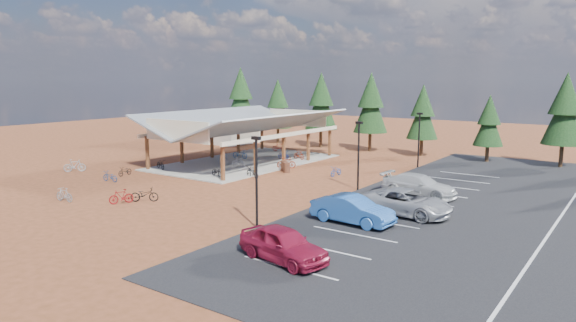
% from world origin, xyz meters
% --- Properties ---
extents(ground, '(140.00, 140.00, 0.00)m').
position_xyz_m(ground, '(0.00, 0.00, 0.00)').
color(ground, brown).
rests_on(ground, ground).
extents(asphalt_lot, '(27.00, 44.00, 0.04)m').
position_xyz_m(asphalt_lot, '(18.50, 3.00, 0.02)').
color(asphalt_lot, black).
rests_on(asphalt_lot, ground).
extents(concrete_pad, '(10.60, 18.60, 0.10)m').
position_xyz_m(concrete_pad, '(-10.00, 7.00, 0.05)').
color(concrete_pad, gray).
rests_on(concrete_pad, ground).
extents(bike_pavilion, '(11.65, 19.40, 4.97)m').
position_xyz_m(bike_pavilion, '(-10.00, 7.00, 3.82)').
color(bike_pavilion, '#502816').
rests_on(bike_pavilion, concrete_pad).
extents(outbuilding, '(11.00, 7.00, 3.90)m').
position_xyz_m(outbuilding, '(-24.00, 18.00, 2.03)').
color(outbuilding, '#ADA593').
rests_on(outbuilding, ground).
extents(lamp_post_0, '(0.50, 0.25, 5.14)m').
position_xyz_m(lamp_post_0, '(5.00, -10.00, 2.98)').
color(lamp_post_0, black).
rests_on(lamp_post_0, ground).
extents(lamp_post_1, '(0.50, 0.25, 5.14)m').
position_xyz_m(lamp_post_1, '(5.00, 2.00, 2.98)').
color(lamp_post_1, black).
rests_on(lamp_post_1, ground).
extents(lamp_post_2, '(0.50, 0.25, 5.14)m').
position_xyz_m(lamp_post_2, '(5.00, 14.00, 2.98)').
color(lamp_post_2, black).
rests_on(lamp_post_2, ground).
extents(trash_bin_0, '(0.60, 0.60, 0.90)m').
position_xyz_m(trash_bin_0, '(-3.53, 4.85, 0.45)').
color(trash_bin_0, '#4F2C1C').
rests_on(trash_bin_0, ground).
extents(trash_bin_1, '(0.60, 0.60, 0.90)m').
position_xyz_m(trash_bin_1, '(-4.33, 5.57, 0.45)').
color(trash_bin_1, '#4F2C1C').
rests_on(trash_bin_1, ground).
extents(pine_0, '(4.19, 4.19, 9.76)m').
position_xyz_m(pine_0, '(-23.51, 22.15, 5.96)').
color(pine_0, '#382314').
rests_on(pine_0, ground).
extents(pine_1, '(3.52, 3.52, 8.20)m').
position_xyz_m(pine_1, '(-16.57, 21.24, 5.01)').
color(pine_1, '#382314').
rests_on(pine_1, ground).
extents(pine_2, '(3.86, 3.86, 8.98)m').
position_xyz_m(pine_2, '(-10.06, 21.14, 5.49)').
color(pine_2, '#382314').
rests_on(pine_2, ground).
extents(pine_3, '(3.84, 3.84, 8.95)m').
position_xyz_m(pine_3, '(-3.64, 21.44, 5.46)').
color(pine_3, '#382314').
rests_on(pine_3, ground).
extents(pine_4, '(3.29, 3.29, 7.65)m').
position_xyz_m(pine_4, '(2.52, 21.32, 4.67)').
color(pine_4, '#382314').
rests_on(pine_4, ground).
extents(pine_5, '(2.87, 2.87, 6.69)m').
position_xyz_m(pine_5, '(9.35, 21.28, 4.08)').
color(pine_5, '#382314').
rests_on(pine_5, ground).
extents(pine_6, '(3.80, 3.80, 8.85)m').
position_xyz_m(pine_6, '(15.84, 22.00, 5.40)').
color(pine_6, '#382314').
rests_on(pine_6, ground).
extents(bike_0, '(1.75, 1.10, 0.87)m').
position_xyz_m(bike_0, '(-13.63, -0.74, 0.53)').
color(bike_0, black).
rests_on(bike_0, concrete_pad).
extents(bike_1, '(1.86, 1.03, 1.08)m').
position_xyz_m(bike_1, '(-10.97, 4.77, 0.64)').
color(bike_1, '#9DA0A6').
rests_on(bike_1, concrete_pad).
extents(bike_2, '(1.80, 0.80, 0.92)m').
position_xyz_m(bike_2, '(-11.80, 8.19, 0.56)').
color(bike_2, '#235594').
rests_on(bike_2, concrete_pad).
extents(bike_3, '(1.67, 0.85, 0.97)m').
position_xyz_m(bike_3, '(-11.64, 14.76, 0.58)').
color(bike_3, maroon).
rests_on(bike_3, concrete_pad).
extents(bike_4, '(1.63, 0.96, 0.81)m').
position_xyz_m(bike_4, '(-7.05, -0.37, 0.50)').
color(bike_4, black).
rests_on(bike_4, concrete_pad).
extents(bike_5, '(1.54, 0.47, 0.92)m').
position_xyz_m(bike_5, '(-8.52, 4.16, 0.56)').
color(bike_5, '#A0A2A9').
rests_on(bike_5, concrete_pad).
extents(bike_6, '(1.70, 0.94, 0.84)m').
position_xyz_m(bike_6, '(-7.90, 10.40, 0.52)').
color(bike_6, navy).
rests_on(bike_6, concrete_pad).
extents(bike_7, '(1.57, 0.74, 0.91)m').
position_xyz_m(bike_7, '(-6.57, 11.24, 0.56)').
color(bike_7, '#993119').
rests_on(bike_7, concrete_pad).
extents(bike_8, '(0.80, 1.60, 0.80)m').
position_xyz_m(bike_8, '(-14.04, -4.31, 0.40)').
color(bike_8, black).
rests_on(bike_8, ground).
extents(bike_9, '(1.54, 1.81, 1.12)m').
position_xyz_m(bike_9, '(-19.22, -5.76, 0.56)').
color(bike_9, '#979AA0').
rests_on(bike_9, ground).
extents(bike_10, '(1.64, 0.68, 0.84)m').
position_xyz_m(bike_10, '(-12.86, -6.66, 0.42)').
color(bike_10, navy).
rests_on(bike_10, ground).
extents(bike_11, '(1.09, 1.64, 0.96)m').
position_xyz_m(bike_11, '(-5.95, -10.77, 0.48)').
color(bike_11, maroon).
rests_on(bike_11, ground).
extents(bike_12, '(1.87, 1.66, 0.98)m').
position_xyz_m(bike_12, '(-5.12, -9.52, 0.49)').
color(bike_12, black).
rests_on(bike_12, ground).
extents(bike_13, '(1.63, 0.62, 0.96)m').
position_xyz_m(bike_13, '(-9.55, -12.66, 0.48)').
color(bike_13, gray).
rests_on(bike_13, ground).
extents(bike_14, '(0.60, 1.62, 0.85)m').
position_xyz_m(bike_14, '(0.84, 6.00, 0.42)').
color(bike_14, '#1B429B').
rests_on(bike_14, ground).
extents(bike_15, '(1.69, 1.41, 1.04)m').
position_xyz_m(bike_15, '(-4.81, 6.59, 0.52)').
color(bike_15, maroon).
rests_on(bike_15, ground).
extents(bike_16, '(1.95, 1.24, 0.97)m').
position_xyz_m(bike_16, '(-4.41, 1.13, 0.48)').
color(bike_16, black).
rests_on(bike_16, ground).
extents(car_0, '(4.90, 2.72, 1.58)m').
position_xyz_m(car_0, '(9.28, -13.43, 0.83)').
color(car_0, maroon).
rests_on(car_0, asphalt_lot).
extents(car_1, '(4.94, 1.94, 1.60)m').
position_xyz_m(car_1, '(8.92, -6.18, 0.84)').
color(car_1, '#22529C').
rests_on(car_1, asphalt_lot).
extents(car_2, '(5.81, 3.07, 1.56)m').
position_xyz_m(car_2, '(10.69, -2.65, 0.82)').
color(car_2, '#96979D').
rests_on(car_2, asphalt_lot).
extents(car_3, '(5.41, 2.41, 1.54)m').
position_xyz_m(car_3, '(9.50, 2.61, 0.81)').
color(car_3, '#BBBBBB').
rests_on(car_3, asphalt_lot).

